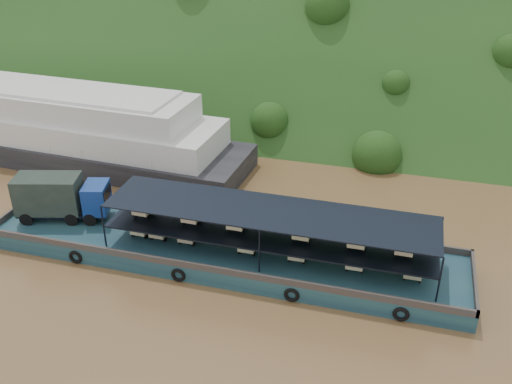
# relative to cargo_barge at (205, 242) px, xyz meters

# --- Properties ---
(ground) EXTENTS (160.00, 160.00, 0.00)m
(ground) POSITION_rel_cargo_barge_xyz_m (4.50, 1.87, -1.19)
(ground) COLOR brown
(ground) RESTS_ON ground
(hillside) EXTENTS (140.00, 39.60, 39.60)m
(hillside) POSITION_rel_cargo_barge_xyz_m (4.50, 37.87, -1.19)
(hillside) COLOR #153513
(hillside) RESTS_ON ground
(cargo_barge) EXTENTS (35.00, 7.18, 4.77)m
(cargo_barge) POSITION_rel_cargo_barge_xyz_m (0.00, 0.00, 0.00)
(cargo_barge) COLOR #122B41
(cargo_barge) RESTS_ON ground
(passenger_ferry) EXTENTS (35.83, 10.62, 7.18)m
(passenger_ferry) POSITION_rel_cargo_barge_xyz_m (-18.54, 12.91, 1.92)
(passenger_ferry) COLOR black
(passenger_ferry) RESTS_ON ground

